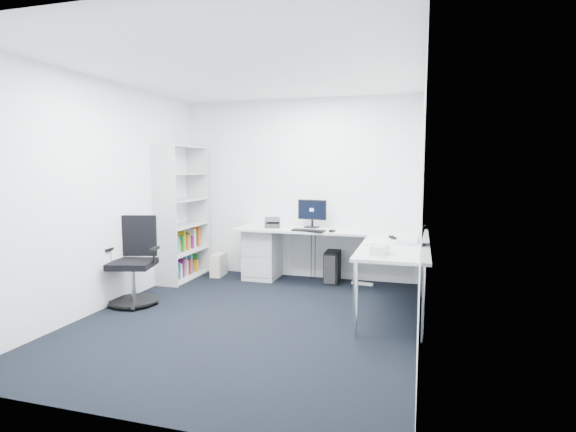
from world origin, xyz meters
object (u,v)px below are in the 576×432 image
(bookshelf, at_px, (182,213))
(monitor, at_px, (312,213))
(l_desk, at_px, (323,262))
(laptop, at_px, (405,234))
(task_chair, at_px, (132,261))

(bookshelf, bearing_deg, monitor, 12.40)
(bookshelf, distance_m, monitor, 1.95)
(l_desk, distance_m, monitor, 0.82)
(bookshelf, height_order, laptop, bookshelf)
(task_chair, height_order, laptop, task_chair)
(l_desk, relative_size, monitor, 6.16)
(bookshelf, relative_size, laptop, 6.46)
(l_desk, xyz_separation_m, monitor, (-0.27, 0.47, 0.61))
(bookshelf, xyz_separation_m, monitor, (1.90, 0.42, 0.00))
(bookshelf, xyz_separation_m, task_chair, (0.07, -1.34, -0.46))
(task_chair, height_order, monitor, monitor)
(task_chair, distance_m, monitor, 2.58)
(l_desk, distance_m, bookshelf, 2.26)
(bookshelf, xyz_separation_m, laptop, (3.26, -0.63, -0.10))
(task_chair, relative_size, monitor, 2.44)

